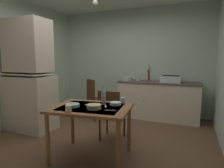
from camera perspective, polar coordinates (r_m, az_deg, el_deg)
The scene contains 23 objects.
ground_plane at distance 3.45m, azimuth -4.63°, elevation -16.58°, with size 5.03×5.03×0.00m, color brown.
wall_back at distance 5.07m, azimuth 6.03°, elevation 6.65°, with size 4.01×0.10×2.67m, color silver.
wall_left at distance 4.45m, azimuth -28.56°, elevation 5.66°, with size 0.10×4.13×2.67m, color silver.
hutch_cabinet at distance 4.07m, azimuth -23.50°, elevation 1.24°, with size 0.93×0.59×2.15m.
counter_cabinet at distance 4.64m, azimuth 13.72°, elevation -4.72°, with size 1.85×0.64×0.88m.
sink_basin at distance 4.53m, azimuth 17.22°, elevation 1.47°, with size 0.44×0.34×0.15m.
hand_pump at distance 4.64m, azimuth 10.98°, elevation 2.94°, with size 0.05×0.27×0.39m.
mixing_bowl_counter at distance 4.69m, azimuth 4.56°, elevation 1.59°, with size 0.26×0.26×0.09m, color #ADD1C1.
stoneware_crock at distance 4.62m, azimuth 7.86°, elevation 1.86°, with size 0.12×0.12×0.16m, color beige.
dining_table at distance 2.72m, azimuth -6.29°, elevation -8.79°, with size 1.17×0.93×0.75m.
chair_far_side at distance 3.30m, azimuth -0.24°, elevation -8.79°, with size 0.42×0.42×0.88m.
chair_by_counter at distance 4.45m, azimuth -5.05°, elevation -4.19°, with size 0.56×0.56×0.94m.
serving_bowl_wide at distance 2.72m, azimuth -11.76°, elevation -6.30°, with size 0.19×0.19×0.04m, color #ADD1C1.
soup_bowl_small at distance 2.78m, azimuth 1.04°, elevation -5.86°, with size 0.17×0.17×0.04m, color white.
sauce_dish at distance 2.57m, azimuth -5.45°, elevation -6.80°, with size 0.20×0.20×0.06m, color beige.
mug_tall at distance 2.45m, azimuth -12.96°, elevation -7.33°, with size 0.08×0.08×0.09m, color beige.
mug_dark at distance 2.87m, azimuth 3.24°, elevation -4.96°, with size 0.06×0.06×0.08m, color #9EB2C6.
glass_bottle at distance 2.80m, azimuth -2.58°, elevation -3.92°, with size 0.06×0.06×0.27m.
table_knife at distance 3.11m, azimuth -10.90°, elevation -4.86°, with size 0.17×0.02×0.01m, color silver.
teaspoon_near_bowl at distance 2.78m, azimuth -6.64°, elevation -6.26°, with size 0.15×0.02×0.01m, color beige.
teaspoon_by_cup at distance 2.48m, azimuth -0.43°, elevation -7.93°, with size 0.15×0.02×0.01m, color beige.
serving_spoon at distance 2.69m, azimuth -1.94°, elevation -6.69°, with size 0.16×0.02×0.01m, color beige.
pendant_bulb at distance 3.15m, azimuth -5.05°, elevation 23.11°, with size 0.08×0.08×0.08m, color #F9EFCC.
Camera 1 is at (1.46, -2.79, 1.41)m, focal length 30.46 mm.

